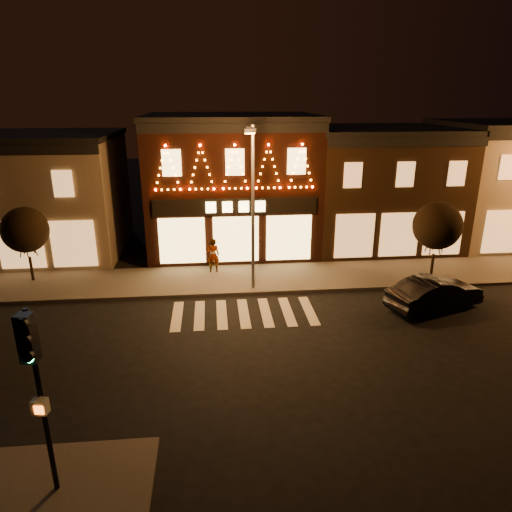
{
  "coord_description": "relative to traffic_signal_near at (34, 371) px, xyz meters",
  "views": [
    {
      "loc": [
        -1.29,
        -15.04,
        9.38
      ],
      "look_at": [
        0.56,
        4.0,
        2.74
      ],
      "focal_mm": 32.62,
      "sensor_mm": 36.0,
      "label": 1
    }
  ],
  "objects": [
    {
      "name": "ground",
      "position": [
        5.32,
        5.75,
        -3.61
      ],
      "size": [
        120.0,
        120.0,
        0.0
      ],
      "primitive_type": "plane",
      "color": "black",
      "rests_on": "ground"
    },
    {
      "name": "sidewalk_far",
      "position": [
        7.32,
        13.75,
        -3.54
      ],
      "size": [
        44.0,
        4.0,
        0.15
      ],
      "primitive_type": "cube",
      "color": "#47423D",
      "rests_on": "ground"
    },
    {
      "name": "building_left",
      "position": [
        -7.68,
        19.74,
        0.05
      ],
      "size": [
        12.2,
        8.28,
        7.3
      ],
      "color": "#7D6F59",
      "rests_on": "ground"
    },
    {
      "name": "building_pulp",
      "position": [
        5.32,
        19.73,
        0.55
      ],
      "size": [
        10.2,
        8.34,
        8.3
      ],
      "color": "black",
      "rests_on": "ground"
    },
    {
      "name": "building_right_a",
      "position": [
        14.82,
        19.74,
        0.15
      ],
      "size": [
        9.2,
        8.28,
        7.5
      ],
      "color": "#372313",
      "rests_on": "ground"
    },
    {
      "name": "building_right_b",
      "position": [
        23.82,
        19.74,
        0.3
      ],
      "size": [
        9.2,
        8.28,
        7.8
      ],
      "color": "#7D6F59",
      "rests_on": "ground"
    },
    {
      "name": "traffic_signal_near",
      "position": [
        0.0,
        0.0,
        0.0
      ],
      "size": [
        0.39,
        0.52,
        4.91
      ],
      "rotation": [
        0.0,
        0.0,
        -0.15
      ],
      "color": "black",
      "rests_on": "sidewalk_near"
    },
    {
      "name": "streetlamp_mid",
      "position": [
        5.94,
        12.12,
        1.21
      ],
      "size": [
        0.61,
        1.83,
        7.97
      ],
      "rotation": [
        0.0,
        0.0,
        0.17
      ],
      "color": "#59595E",
      "rests_on": "sidewalk_far"
    },
    {
      "name": "tree_left",
      "position": [
        -5.49,
        14.48,
        -0.73
      ],
      "size": [
        2.34,
        2.34,
        3.9
      ],
      "rotation": [
        0.0,
        0.0,
        0.24
      ],
      "color": "black",
      "rests_on": "sidewalk_far"
    },
    {
      "name": "tree_right",
      "position": [
        15.51,
        12.69,
        -0.57
      ],
      "size": [
        2.48,
        2.48,
        4.14
      ],
      "rotation": [
        0.0,
        0.0,
        0.26
      ],
      "color": "black",
      "rests_on": "sidewalk_far"
    },
    {
      "name": "dark_sedan",
      "position": [
        14.08,
        9.38,
        -2.85
      ],
      "size": [
        4.9,
        3.05,
        1.53
      ],
      "primitive_type": "imported",
      "rotation": [
        0.0,
        0.0,
        1.91
      ],
      "color": "black",
      "rests_on": "ground"
    },
    {
      "name": "pedestrian",
      "position": [
        4.01,
        14.78,
        -2.51
      ],
      "size": [
        0.71,
        0.48,
        1.91
      ],
      "primitive_type": "imported",
      "rotation": [
        0.0,
        0.0,
        3.18
      ],
      "color": "gray",
      "rests_on": "sidewalk_far"
    }
  ]
}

